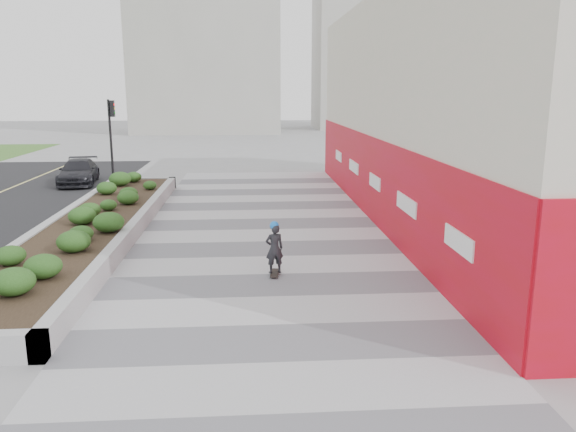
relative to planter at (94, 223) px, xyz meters
name	(u,v)px	position (x,y,z in m)	size (l,w,h in m)	color
ground	(272,314)	(5.50, -7.00, -0.42)	(160.00, 160.00, 0.00)	gray
walkway	(268,269)	(5.50, -4.00, -0.41)	(8.00, 36.00, 0.01)	#A8A8AD
building	(454,109)	(12.48, 1.98, 3.56)	(6.04, 24.08, 8.00)	beige
planter	(94,223)	(0.00, 0.00, 0.00)	(3.00, 18.00, 0.90)	#9E9EA0
traffic_signal_near	(112,129)	(-1.73, 10.50, 2.34)	(0.33, 0.28, 4.20)	black
distant_bldg_north_l	(206,42)	(0.50, 48.00, 9.58)	(16.00, 12.00, 20.00)	#ADAAA3
distant_bldg_north_r	(373,29)	(20.50, 53.00, 11.58)	(14.00, 10.00, 24.00)	#ADAAA3
manhole_cover	(286,269)	(6.00, -4.00, -0.42)	(0.44, 0.44, 0.01)	#595654
skateboarder	(274,248)	(5.66, -4.49, 0.31)	(0.52, 0.74, 1.43)	beige
car_dark	(79,172)	(-3.55, 10.65, 0.19)	(1.70, 4.19, 1.22)	black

